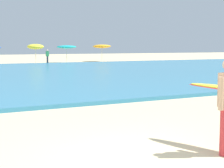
% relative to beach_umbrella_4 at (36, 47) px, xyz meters
% --- Properties ---
extents(ground_plane, '(160.00, 160.00, 0.00)m').
position_rel_beach_umbrella_4_xyz_m(ground_plane, '(-8.16, -35.31, -1.88)').
color(ground_plane, beige).
extents(beach_umbrella_4, '(1.84, 1.87, 2.21)m').
position_rel_beach_umbrella_4_xyz_m(beach_umbrella_4, '(0.00, 0.00, 0.00)').
color(beach_umbrella_4, beige).
rests_on(beach_umbrella_4, ground).
extents(beach_umbrella_5, '(2.29, 2.30, 2.05)m').
position_rel_beach_umbrella_4_xyz_m(beach_umbrella_5, '(3.80, 0.35, -0.04)').
color(beach_umbrella_5, beige).
rests_on(beach_umbrella_5, ground).
extents(beach_umbrella_6, '(2.28, 2.29, 2.16)m').
position_rel_beach_umbrella_4_xyz_m(beach_umbrella_6, '(9.13, 1.82, 0.03)').
color(beach_umbrella_6, beige).
rests_on(beach_umbrella_6, ground).
extents(beachgoer_near_row_right, '(0.32, 0.20, 1.58)m').
position_rel_beach_umbrella_4_xyz_m(beachgoer_near_row_right, '(0.90, -1.40, -1.04)').
color(beachgoer_near_row_right, '#383842').
rests_on(beachgoer_near_row_right, ground).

